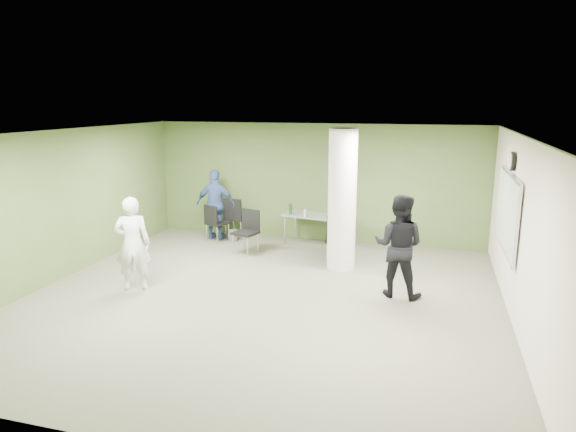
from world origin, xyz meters
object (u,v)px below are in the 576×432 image
(folding_table, at_px, (316,217))
(man_blue, at_px, (216,205))
(man_black, at_px, (399,246))
(woman_white, at_px, (133,244))
(chair_back_left, at_px, (215,220))

(folding_table, bearing_deg, man_blue, -166.90)
(folding_table, relative_size, man_black, 0.91)
(folding_table, xyz_separation_m, man_black, (2.07, -2.69, 0.22))
(woman_white, xyz_separation_m, man_black, (4.54, 1.00, 0.05))
(chair_back_left, xyz_separation_m, woman_white, (-0.09, -3.33, 0.32))
(chair_back_left, height_order, woman_white, woman_white)
(man_blue, bearing_deg, folding_table, 176.98)
(folding_table, bearing_deg, chair_back_left, -160.13)
(woman_white, bearing_deg, man_blue, -114.74)
(folding_table, height_order, man_black, man_black)
(man_blue, bearing_deg, man_black, 145.26)
(chair_back_left, bearing_deg, man_blue, -48.94)
(man_black, bearing_deg, man_blue, -20.70)
(chair_back_left, bearing_deg, man_black, 176.93)
(folding_table, height_order, chair_back_left, folding_table)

